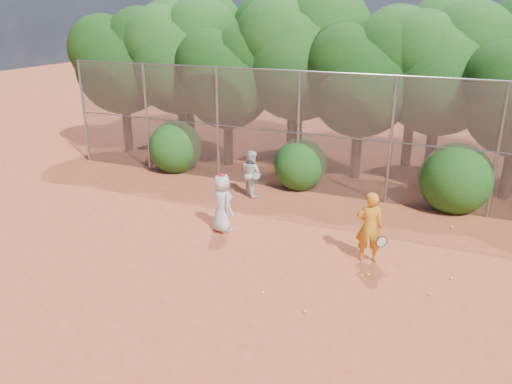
% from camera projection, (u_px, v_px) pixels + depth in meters
% --- Properties ---
extents(ground, '(80.00, 80.00, 0.00)m').
position_uv_depth(ground, '(253.00, 276.00, 11.61)').
color(ground, '#AB4726').
rests_on(ground, ground).
extents(fence_back, '(20.05, 0.09, 4.03)m').
position_uv_depth(fence_back, '(324.00, 134.00, 16.11)').
color(fence_back, gray).
rests_on(fence_back, ground).
extents(tree_0, '(4.38, 3.81, 6.00)m').
position_uv_depth(tree_0, '(123.00, 58.00, 20.71)').
color(tree_0, black).
rests_on(tree_0, ground).
extents(tree_1, '(4.64, 4.03, 6.35)m').
position_uv_depth(tree_1, '(181.00, 53.00, 20.12)').
color(tree_1, black).
rests_on(tree_1, ground).
extents(tree_2, '(3.99, 3.47, 5.47)m').
position_uv_depth(tree_2, '(229.00, 73.00, 18.78)').
color(tree_2, black).
rests_on(tree_2, ground).
extents(tree_3, '(4.89, 4.26, 6.70)m').
position_uv_depth(tree_3, '(301.00, 51.00, 18.43)').
color(tree_3, black).
rests_on(tree_3, ground).
extents(tree_4, '(4.19, 3.64, 5.73)m').
position_uv_depth(tree_4, '(364.00, 73.00, 17.19)').
color(tree_4, black).
rests_on(tree_4, ground).
extents(tree_5, '(4.51, 3.92, 6.17)m').
position_uv_depth(tree_5, '(443.00, 66.00, 16.85)').
color(tree_5, black).
rests_on(tree_5, ground).
extents(tree_9, '(4.83, 4.20, 6.62)m').
position_uv_depth(tree_9, '(189.00, 45.00, 22.42)').
color(tree_9, black).
rests_on(tree_9, ground).
extents(tree_10, '(5.15, 4.48, 7.06)m').
position_uv_depth(tree_10, '(296.00, 40.00, 20.62)').
color(tree_10, black).
rests_on(tree_10, ground).
extents(tree_11, '(4.64, 4.03, 6.35)m').
position_uv_depth(tree_11, '(418.00, 57.00, 18.56)').
color(tree_11, black).
rests_on(tree_11, ground).
extents(bush_0, '(2.00, 2.00, 2.00)m').
position_uv_depth(bush_0, '(175.00, 145.00, 18.93)').
color(bush_0, '#164611').
rests_on(bush_0, ground).
extents(bush_1, '(1.80, 1.80, 1.80)m').
position_uv_depth(bush_1, '(300.00, 163.00, 17.09)').
color(bush_1, '#164611').
rests_on(bush_1, ground).
extents(bush_2, '(2.20, 2.20, 2.20)m').
position_uv_depth(bush_2, '(456.00, 175.00, 15.15)').
color(bush_2, '#164611').
rests_on(bush_2, ground).
extents(player_yellow, '(0.85, 0.60, 1.78)m').
position_uv_depth(player_yellow, '(369.00, 227.00, 12.05)').
color(player_yellow, orange).
rests_on(player_yellow, ground).
extents(player_teen, '(0.96, 0.87, 1.68)m').
position_uv_depth(player_teen, '(222.00, 203.00, 13.71)').
color(player_teen, silver).
rests_on(player_teen, ground).
extents(player_white, '(0.95, 0.89, 1.54)m').
position_uv_depth(player_white, '(252.00, 173.00, 16.39)').
color(player_white, white).
rests_on(player_white, ground).
extents(ball_0, '(0.07, 0.07, 0.07)m').
position_uv_depth(ball_0, '(368.00, 275.00, 11.60)').
color(ball_0, '#CDEA2A').
rests_on(ball_0, ground).
extents(ball_1, '(0.07, 0.07, 0.07)m').
position_uv_depth(ball_1, '(451.00, 278.00, 11.44)').
color(ball_1, '#CDEA2A').
rests_on(ball_1, ground).
extents(ball_2, '(0.07, 0.07, 0.07)m').
position_uv_depth(ball_2, '(305.00, 311.00, 10.19)').
color(ball_2, '#CDEA2A').
rests_on(ball_2, ground).
extents(ball_3, '(0.07, 0.07, 0.07)m').
position_uv_depth(ball_3, '(430.00, 294.00, 10.80)').
color(ball_3, '#CDEA2A').
rests_on(ball_3, ground).
extents(ball_4, '(0.07, 0.07, 0.07)m').
position_uv_depth(ball_4, '(263.00, 293.00, 10.86)').
color(ball_4, '#CDEA2A').
rests_on(ball_4, ground).
extents(ball_5, '(0.07, 0.07, 0.07)m').
position_uv_depth(ball_5, '(452.00, 227.00, 14.15)').
color(ball_5, '#CDEA2A').
rests_on(ball_5, ground).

